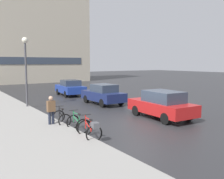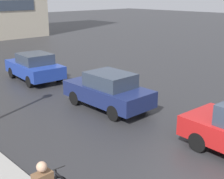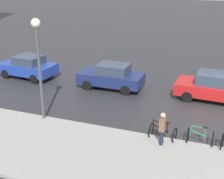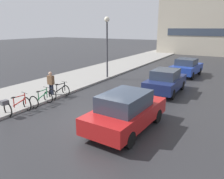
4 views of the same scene
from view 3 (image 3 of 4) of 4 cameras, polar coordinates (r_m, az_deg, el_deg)
The scene contains 8 objects.
ground_plane at distance 17.43m, azimuth 17.47°, elevation -4.17°, with size 140.00×140.00×0.00m, color #28282B.
bicycle_second at distance 14.13m, azimuth 15.82°, elevation -8.31°, with size 0.72×1.11×0.98m.
bicycle_third at distance 14.15m, azimuth 9.26°, elevation -7.70°, with size 0.81×1.21×0.95m.
car_red at distance 18.94m, azimuth 18.26°, elevation 0.48°, with size 2.17×4.36×1.65m.
car_navy at distance 19.89m, azimuth -0.11°, elevation 2.43°, with size 1.87×4.09×1.60m.
car_blue at distance 22.79m, azimuth -15.12°, elevation 4.08°, with size 2.28×4.13×1.57m.
pedestrian at distance 13.38m, azimuth 9.17°, elevation -6.98°, with size 0.40×0.25×1.61m.
streetlamp at distance 15.05m, azimuth -13.35°, elevation 6.60°, with size 0.43×0.43×5.11m.
Camera 3 is at (-15.92, -0.35, 7.10)m, focal length 50.00 mm.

